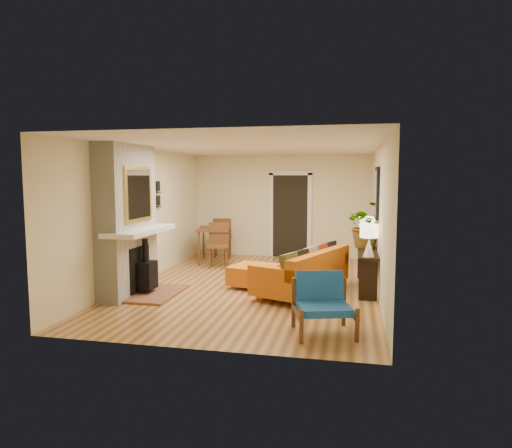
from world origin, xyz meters
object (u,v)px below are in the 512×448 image
(console_table, at_px, (367,257))
(lamp_near, at_px, (369,236))
(ottoman, at_px, (254,274))
(blue_chair, at_px, (322,300))
(lamp_far, at_px, (366,227))
(dining_table, at_px, (217,235))
(houseplant, at_px, (367,225))
(sofa, at_px, (306,272))

(console_table, bearing_deg, lamp_near, -90.00)
(lamp_near, bearing_deg, ottoman, 167.68)
(ottoman, bearing_deg, blue_chair, -57.78)
(blue_chair, xyz_separation_m, lamp_far, (0.65, 3.26, 0.64))
(console_table, distance_m, lamp_far, 0.88)
(ottoman, xyz_separation_m, dining_table, (-1.40, 2.26, 0.43))
(lamp_far, bearing_deg, blue_chair, -101.21)
(ottoman, distance_m, console_table, 2.09)
(blue_chair, distance_m, lamp_far, 3.38)
(lamp_far, xyz_separation_m, houseplant, (-0.01, -0.53, 0.10))
(console_table, height_order, houseplant, houseplant)
(blue_chair, xyz_separation_m, lamp_near, (0.65, 1.77, 0.64))
(lamp_far, bearing_deg, lamp_near, -90.00)
(houseplant, bearing_deg, blue_chair, -103.12)
(dining_table, bearing_deg, lamp_far, -19.50)
(sofa, relative_size, lamp_far, 4.25)
(sofa, bearing_deg, houseplant, 34.51)
(blue_chair, relative_size, lamp_near, 1.70)
(blue_chair, distance_m, console_table, 2.61)
(sofa, xyz_separation_m, ottoman, (-0.98, 0.21, -0.13))
(ottoman, height_order, dining_table, dining_table)
(lamp_far, bearing_deg, dining_table, 160.50)
(lamp_far, height_order, houseplant, houseplant)
(dining_table, xyz_separation_m, lamp_far, (3.44, -1.22, 0.40))
(houseplant, bearing_deg, lamp_far, 88.92)
(houseplant, bearing_deg, ottoman, -165.83)
(dining_table, distance_m, houseplant, 3.88)
(lamp_near, bearing_deg, lamp_far, 90.00)
(blue_chair, relative_size, lamp_far, 1.70)
(houseplant, bearing_deg, console_table, -87.19)
(console_table, bearing_deg, sofa, -153.96)
(ottoman, relative_size, console_table, 0.52)
(dining_table, relative_size, console_table, 1.03)
(dining_table, bearing_deg, blue_chair, -58.00)
(lamp_near, height_order, lamp_far, same)
(ottoman, height_order, houseplant, houseplant)
(ottoman, bearing_deg, lamp_far, 27.06)
(blue_chair, xyz_separation_m, houseplant, (0.64, 2.73, 0.74))
(ottoman, xyz_separation_m, lamp_near, (2.04, -0.45, 0.83))
(ottoman, height_order, lamp_near, lamp_near)
(console_table, bearing_deg, dining_table, 150.44)
(lamp_far, distance_m, houseplant, 0.54)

